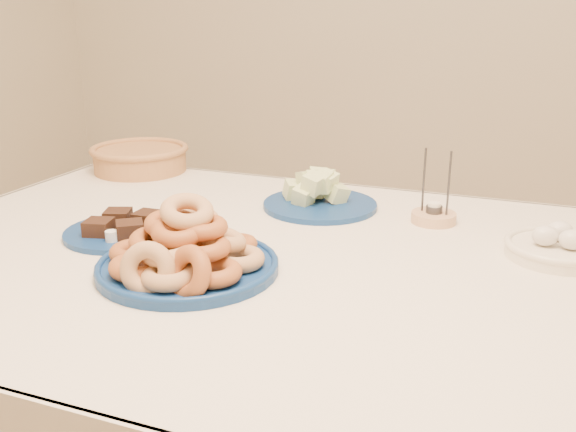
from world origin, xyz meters
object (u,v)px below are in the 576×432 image
object	(u,v)px
dining_table	(297,308)
brownie_plate	(123,229)
donut_platter	(186,252)
egg_bowl	(557,247)
candle_holder	(434,216)
melon_plate	(318,196)
wicker_basket	(140,158)

from	to	relation	value
dining_table	brownie_plate	bearing A→B (deg)	-178.05
donut_platter	egg_bowl	xyz separation A→B (m)	(0.62, 0.33, -0.02)
candle_holder	egg_bowl	distance (m)	0.28
melon_plate	wicker_basket	bearing A→B (deg)	166.23
melon_plate	wicker_basket	world-z (taller)	melon_plate
brownie_plate	egg_bowl	xyz separation A→B (m)	(0.85, 0.20, 0.01)
donut_platter	wicker_basket	world-z (taller)	donut_platter
donut_platter	melon_plate	size ratio (longest dim) A/B	1.06
donut_platter	melon_plate	bearing A→B (deg)	79.22
candle_holder	melon_plate	bearing A→B (deg)	177.06
donut_platter	candle_holder	distance (m)	0.58
dining_table	melon_plate	xyz separation A→B (m)	(-0.07, 0.32, 0.13)
brownie_plate	wicker_basket	size ratio (longest dim) A/B	0.82
donut_platter	wicker_basket	bearing A→B (deg)	129.72
egg_bowl	dining_table	bearing A→B (deg)	-158.03
brownie_plate	candle_holder	world-z (taller)	candle_holder
melon_plate	brownie_plate	size ratio (longest dim) A/B	1.08
wicker_basket	egg_bowl	distance (m)	1.16
candle_holder	egg_bowl	xyz separation A→B (m)	(0.25, -0.13, 0.01)
dining_table	melon_plate	distance (m)	0.36
dining_table	egg_bowl	xyz separation A→B (m)	(0.46, 0.19, 0.13)
brownie_plate	melon_plate	bearing A→B (deg)	46.88
melon_plate	egg_bowl	world-z (taller)	melon_plate
wicker_basket	dining_table	bearing A→B (deg)	-35.18
dining_table	candle_holder	size ratio (longest dim) A/B	10.35
dining_table	candle_holder	distance (m)	0.39
dining_table	candle_holder	bearing A→B (deg)	56.42
donut_platter	brownie_plate	distance (m)	0.26
brownie_plate	wicker_basket	bearing A→B (deg)	120.08
melon_plate	candle_holder	bearing A→B (deg)	-2.94
melon_plate	brownie_plate	bearing A→B (deg)	-133.12
candle_holder	dining_table	bearing A→B (deg)	-123.58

